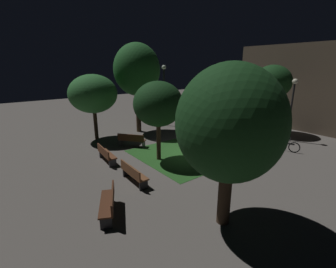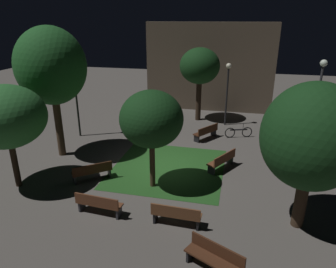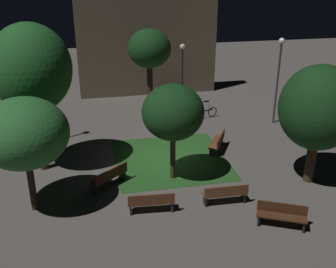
{
  "view_description": "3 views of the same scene",
  "coord_description": "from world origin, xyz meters",
  "px_view_note": "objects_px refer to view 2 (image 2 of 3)",
  "views": [
    {
      "loc": [
        10.09,
        -9.07,
        5.11
      ],
      "look_at": [
        -0.46,
        -0.99,
        1.24
      ],
      "focal_mm": 25.18,
      "sensor_mm": 36.0,
      "label": 1
    },
    {
      "loc": [
        3.32,
        -13.57,
        7.07
      ],
      "look_at": [
        0.04,
        0.53,
        1.59
      ],
      "focal_mm": 32.94,
      "sensor_mm": 36.0,
      "label": 2
    },
    {
      "loc": [
        -3.58,
        -17.54,
        8.94
      ],
      "look_at": [
        0.07,
        -0.12,
        1.38
      ],
      "focal_mm": 42.96,
      "sensor_mm": 36.0,
      "label": 3
    }
  ],
  "objects_px": {
    "tree_tall_center": "(200,67)",
    "lamp_post_near_wall": "(75,82)",
    "bench_front_right": "(92,171)",
    "lamp_post_plaza_east": "(228,83)",
    "bench_path_side": "(206,132)",
    "bench_back_row": "(176,214)",
    "bench_front_left": "(222,160)",
    "tree_back_left": "(6,117)",
    "tree_right_canopy": "(151,119)",
    "lamp_post_path_center": "(319,93)",
    "bench_lawn_edge": "(215,258)",
    "tree_left_canopy": "(51,67)",
    "bench_corner": "(98,204)",
    "tree_near_wall": "(312,138)",
    "bicycle": "(239,132)"
  },
  "relations": [
    {
      "from": "bench_path_side",
      "to": "bench_front_right",
      "type": "relative_size",
      "value": 1.03
    },
    {
      "from": "tree_left_canopy",
      "to": "lamp_post_plaza_east",
      "type": "xyz_separation_m",
      "value": [
        8.43,
        7.1,
        -1.85
      ]
    },
    {
      "from": "bench_back_row",
      "to": "bench_front_left",
      "type": "bearing_deg",
      "value": 74.92
    },
    {
      "from": "tree_near_wall",
      "to": "bicycle",
      "type": "bearing_deg",
      "value": 104.86
    },
    {
      "from": "bicycle",
      "to": "lamp_post_near_wall",
      "type": "bearing_deg",
      "value": -168.54
    },
    {
      "from": "bench_path_side",
      "to": "tree_tall_center",
      "type": "relative_size",
      "value": 0.34
    },
    {
      "from": "bench_back_row",
      "to": "lamp_post_near_wall",
      "type": "height_order",
      "value": "lamp_post_near_wall"
    },
    {
      "from": "bench_lawn_edge",
      "to": "lamp_post_plaza_east",
      "type": "relative_size",
      "value": 0.43
    },
    {
      "from": "tree_tall_center",
      "to": "lamp_post_plaza_east",
      "type": "distance_m",
      "value": 2.35
    },
    {
      "from": "bench_path_side",
      "to": "tree_near_wall",
      "type": "relative_size",
      "value": 0.34
    },
    {
      "from": "tree_tall_center",
      "to": "lamp_post_near_wall",
      "type": "bearing_deg",
      "value": -143.9
    },
    {
      "from": "tree_tall_center",
      "to": "lamp_post_near_wall",
      "type": "relative_size",
      "value": 1.01
    },
    {
      "from": "tree_tall_center",
      "to": "tree_near_wall",
      "type": "xyz_separation_m",
      "value": [
        5.22,
        -11.47,
        -0.45
      ]
    },
    {
      "from": "bench_lawn_edge",
      "to": "bench_front_right",
      "type": "bearing_deg",
      "value": 144.85
    },
    {
      "from": "bench_corner",
      "to": "bench_lawn_edge",
      "type": "xyz_separation_m",
      "value": [
        4.53,
        -1.82,
        0.0
      ]
    },
    {
      "from": "tree_back_left",
      "to": "lamp_post_path_center",
      "type": "bearing_deg",
      "value": 26.93
    },
    {
      "from": "bench_front_left",
      "to": "tree_tall_center",
      "type": "xyz_separation_m",
      "value": [
        -2.27,
        7.62,
        3.39
      ]
    },
    {
      "from": "lamp_post_path_center",
      "to": "bicycle",
      "type": "bearing_deg",
      "value": 158.32
    },
    {
      "from": "bench_front_right",
      "to": "lamp_post_plaza_east",
      "type": "distance_m",
      "value": 11.15
    },
    {
      "from": "bench_lawn_edge",
      "to": "lamp_post_near_wall",
      "type": "distance_m",
      "value": 13.53
    },
    {
      "from": "tree_left_canopy",
      "to": "lamp_post_near_wall",
      "type": "relative_size",
      "value": 1.31
    },
    {
      "from": "bench_path_side",
      "to": "lamp_post_plaza_east",
      "type": "xyz_separation_m",
      "value": [
        0.98,
        3.01,
        2.45
      ]
    },
    {
      "from": "tree_tall_center",
      "to": "tree_left_canopy",
      "type": "relative_size",
      "value": 0.77
    },
    {
      "from": "lamp_post_near_wall",
      "to": "bench_corner",
      "type": "bearing_deg",
      "value": -57.41
    },
    {
      "from": "bench_path_side",
      "to": "bench_front_left",
      "type": "xyz_separation_m",
      "value": [
        1.23,
        -3.86,
        0.0
      ]
    },
    {
      "from": "lamp_post_near_wall",
      "to": "bicycle",
      "type": "distance_m",
      "value": 10.5
    },
    {
      "from": "tree_tall_center",
      "to": "tree_left_canopy",
      "type": "height_order",
      "value": "tree_left_canopy"
    },
    {
      "from": "bench_back_row",
      "to": "bicycle",
      "type": "xyz_separation_m",
      "value": [
        2.03,
        9.51,
        -0.14
      ]
    },
    {
      "from": "lamp_post_path_center",
      "to": "lamp_post_near_wall",
      "type": "height_order",
      "value": "lamp_post_near_wall"
    },
    {
      "from": "lamp_post_near_wall",
      "to": "tree_left_canopy",
      "type": "bearing_deg",
      "value": -81.15
    },
    {
      "from": "tree_tall_center",
      "to": "lamp_post_near_wall",
      "type": "height_order",
      "value": "tree_tall_center"
    },
    {
      "from": "bench_corner",
      "to": "bench_path_side",
      "type": "height_order",
      "value": "same"
    },
    {
      "from": "tree_back_left",
      "to": "bench_path_side",
      "type": "bearing_deg",
      "value": 45.01
    },
    {
      "from": "bench_front_right",
      "to": "tree_right_canopy",
      "type": "relative_size",
      "value": 0.39
    },
    {
      "from": "bench_front_left",
      "to": "tree_right_canopy",
      "type": "distance_m",
      "value": 4.59
    },
    {
      "from": "tree_left_canopy",
      "to": "tree_back_left",
      "type": "height_order",
      "value": "tree_left_canopy"
    },
    {
      "from": "bench_path_side",
      "to": "tree_tall_center",
      "type": "xyz_separation_m",
      "value": [
        -1.04,
        3.76,
        3.39
      ]
    },
    {
      "from": "bench_path_side",
      "to": "bench_front_right",
      "type": "height_order",
      "value": "same"
    },
    {
      "from": "tree_near_wall",
      "to": "lamp_post_path_center",
      "type": "height_order",
      "value": "tree_near_wall"
    },
    {
      "from": "bench_path_side",
      "to": "bicycle",
      "type": "height_order",
      "value": "bicycle"
    },
    {
      "from": "tree_back_left",
      "to": "lamp_post_path_center",
      "type": "xyz_separation_m",
      "value": [
        13.35,
        6.78,
        0.18
      ]
    },
    {
      "from": "tree_tall_center",
      "to": "tree_left_canopy",
      "type": "bearing_deg",
      "value": -129.25
    },
    {
      "from": "bench_front_left",
      "to": "tree_left_canopy",
      "type": "bearing_deg",
      "value": -178.49
    },
    {
      "from": "bench_front_right",
      "to": "lamp_post_plaza_east",
      "type": "height_order",
      "value": "lamp_post_plaza_east"
    },
    {
      "from": "bench_front_left",
      "to": "lamp_post_near_wall",
      "type": "relative_size",
      "value": 0.35
    },
    {
      "from": "tree_back_left",
      "to": "lamp_post_path_center",
      "type": "relative_size",
      "value": 0.89
    },
    {
      "from": "bench_lawn_edge",
      "to": "lamp_post_plaza_east",
      "type": "distance_m",
      "value": 13.81
    },
    {
      "from": "bench_back_row",
      "to": "tree_back_left",
      "type": "bearing_deg",
      "value": 170.88
    },
    {
      "from": "tree_tall_center",
      "to": "lamp_post_plaza_east",
      "type": "xyz_separation_m",
      "value": [
        2.02,
        -0.75,
        -0.94
      ]
    },
    {
      "from": "tree_right_canopy",
      "to": "lamp_post_path_center",
      "type": "height_order",
      "value": "lamp_post_path_center"
    }
  ]
}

